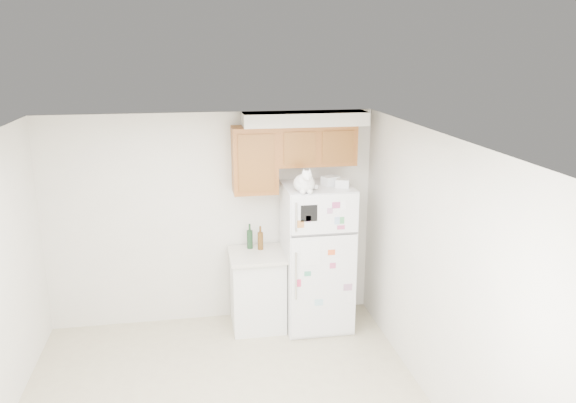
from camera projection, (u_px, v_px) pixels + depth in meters
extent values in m
cube|color=beige|center=(212.00, 219.00, 6.57)|extent=(3.80, 0.04, 2.50)
cube|color=beige|center=(436.00, 274.00, 4.99)|extent=(0.04, 4.00, 2.50)
cube|color=white|center=(217.00, 141.00, 4.34)|extent=(3.80, 4.00, 0.04)
cube|color=#975520|center=(316.00, 145.00, 6.37)|extent=(0.90, 0.33, 0.45)
cube|color=#975520|center=(255.00, 160.00, 6.30)|extent=(0.50, 0.33, 0.75)
cube|color=silver|center=(305.00, 119.00, 6.28)|extent=(1.40, 0.37, 0.15)
cube|color=white|center=(317.00, 256.00, 6.52)|extent=(0.76, 0.72, 1.70)
cube|color=white|center=(325.00, 214.00, 5.99)|extent=(0.74, 0.03, 0.44)
cube|color=white|center=(324.00, 287.00, 6.22)|extent=(0.74, 0.03, 1.19)
cube|color=#59595B|center=(325.00, 234.00, 6.05)|extent=(0.74, 0.03, 0.02)
cylinder|color=silver|center=(296.00, 217.00, 5.91)|extent=(0.02, 0.02, 0.32)
cylinder|color=silver|center=(296.00, 276.00, 6.09)|extent=(0.02, 0.02, 0.55)
cube|color=black|center=(309.00, 213.00, 5.94)|extent=(0.18, 0.00, 0.18)
cube|color=white|center=(310.00, 253.00, 6.06)|extent=(0.22, 0.00, 0.28)
cube|color=white|center=(343.00, 205.00, 5.98)|extent=(0.06, 0.00, 0.10)
cube|color=#AD4579|center=(336.00, 205.00, 5.97)|extent=(0.09, 0.00, 0.07)
cube|color=#C64F7A|center=(333.00, 266.00, 6.15)|extent=(0.07, 0.00, 0.06)
cube|color=#C0793C|center=(301.00, 224.00, 5.96)|extent=(0.07, 0.00, 0.08)
cube|color=#BA4A76|center=(341.00, 227.00, 6.05)|extent=(0.09, 0.00, 0.05)
cube|color=#AF7DA3|center=(308.00, 219.00, 5.96)|extent=(0.05, 0.00, 0.08)
cube|color=#DB3662|center=(299.00, 283.00, 6.13)|extent=(0.06, 0.00, 0.09)
cube|color=#A47597|center=(348.00, 287.00, 6.25)|extent=(0.10, 0.00, 0.08)
cube|color=#91ADCD|center=(337.00, 221.00, 6.02)|extent=(0.06, 0.00, 0.08)
cube|color=white|center=(350.00, 298.00, 6.29)|extent=(0.06, 0.00, 0.10)
cube|color=#459778|center=(308.00, 274.00, 6.12)|extent=(0.07, 0.00, 0.06)
cube|color=#AC7BA0|center=(330.00, 211.00, 5.97)|extent=(0.06, 0.00, 0.06)
cube|color=orange|center=(332.00, 252.00, 6.11)|extent=(0.08, 0.00, 0.06)
cube|color=#439555|center=(342.00, 220.00, 6.03)|extent=(0.05, 0.00, 0.08)
cube|color=#96C7D5|center=(319.00, 302.00, 6.24)|extent=(0.10, 0.00, 0.07)
cube|color=white|center=(258.00, 291.00, 6.57)|extent=(0.60, 0.60, 0.88)
cube|color=beige|center=(257.00, 255.00, 6.43)|extent=(0.64, 0.64, 0.04)
ellipsoid|color=white|center=(304.00, 183.00, 6.01)|extent=(0.22, 0.30, 0.19)
ellipsoid|color=white|center=(306.00, 181.00, 5.91)|extent=(0.16, 0.13, 0.18)
sphere|color=white|center=(307.00, 176.00, 5.85)|extent=(0.11, 0.11, 0.11)
cone|color=white|center=(304.00, 171.00, 5.83)|extent=(0.04, 0.04, 0.04)
cone|color=white|center=(310.00, 171.00, 5.84)|extent=(0.04, 0.04, 0.04)
cone|color=#D88C8C|center=(304.00, 171.00, 5.83)|extent=(0.02, 0.02, 0.03)
cone|color=#D88C8C|center=(310.00, 171.00, 5.84)|extent=(0.02, 0.02, 0.03)
sphere|color=white|center=(308.00, 179.00, 5.81)|extent=(0.05, 0.05, 0.05)
sphere|color=white|center=(303.00, 192.00, 5.90)|extent=(0.06, 0.06, 0.06)
sphere|color=white|center=(310.00, 191.00, 5.92)|extent=(0.06, 0.06, 0.06)
cylinder|color=white|center=(311.00, 186.00, 6.14)|extent=(0.14, 0.19, 0.06)
cube|color=white|center=(330.00, 181.00, 6.30)|extent=(0.22, 0.19, 0.10)
cube|color=white|center=(342.00, 183.00, 6.20)|extent=(0.18, 0.16, 0.09)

